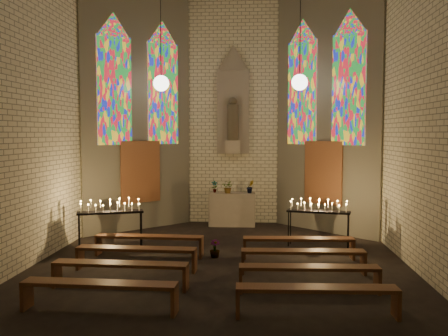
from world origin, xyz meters
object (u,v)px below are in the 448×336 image
Objects in this scene: aisle_flower_pot at (215,249)px; votive_stand_right at (319,208)px; votive_stand_left at (110,209)px; altar at (232,209)px.

aisle_flower_pot is 0.26× the size of votive_stand_right.
votive_stand_left reaches higher than votive_stand_right.
altar is 4.36m from votive_stand_left.
votive_stand_left is at bearing -130.24° from altar.
votive_stand_left reaches higher than altar.
aisle_flower_pot is 2.87m from votive_stand_right.
votive_stand_left is (-2.61, 0.67, 0.79)m from aisle_flower_pot.
altar reaches higher than aisle_flower_pot.
votive_stand_left is at bearing 165.52° from aisle_flower_pot.
votive_stand_right reaches higher than aisle_flower_pot.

